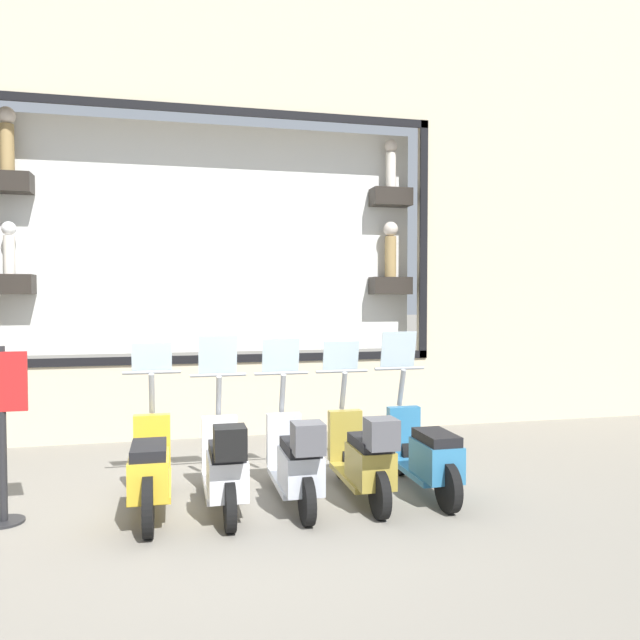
# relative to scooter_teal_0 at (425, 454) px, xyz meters

# --- Properties ---
(ground_plane) EXTENTS (120.00, 120.00, 0.00)m
(ground_plane) POSITION_rel_scooter_teal_0_xyz_m (-0.20, 1.97, -0.43)
(ground_plane) COLOR gray
(building_facade) EXTENTS (1.21, 36.00, 8.73)m
(building_facade) POSITION_rel_scooter_teal_0_xyz_m (3.40, 1.97, 4.04)
(building_facade) COLOR beige
(building_facade) RESTS_ON ground_plane
(scooter_teal_0) EXTENTS (1.80, 0.61, 1.68)m
(scooter_teal_0) POSITION_rel_scooter_teal_0_xyz_m (0.00, 0.00, 0.00)
(scooter_teal_0) COLOR black
(scooter_teal_0) RESTS_ON ground_plane
(scooter_olive_1) EXTENTS (1.79, 0.60, 1.58)m
(scooter_olive_1) POSITION_rel_scooter_teal_0_xyz_m (-0.07, 0.70, 0.03)
(scooter_olive_1) COLOR black
(scooter_olive_1) RESTS_ON ground_plane
(scooter_silver_2) EXTENTS (1.79, 0.60, 1.62)m
(scooter_silver_2) POSITION_rel_scooter_teal_0_xyz_m (-0.07, 1.40, 0.03)
(scooter_silver_2) COLOR black
(scooter_silver_2) RESTS_ON ground_plane
(scooter_white_3) EXTENTS (1.79, 0.61, 1.67)m
(scooter_white_3) POSITION_rel_scooter_teal_0_xyz_m (-0.07, 2.10, 0.03)
(scooter_white_3) COLOR black
(scooter_white_3) RESTS_ON ground_plane
(scooter_yellow_4) EXTENTS (1.81, 0.60, 1.60)m
(scooter_yellow_4) POSITION_rel_scooter_teal_0_xyz_m (0.00, 2.80, 0.02)
(scooter_yellow_4) COLOR black
(scooter_yellow_4) RESTS_ON ground_plane
(shop_sign_post) EXTENTS (0.36, 0.45, 1.64)m
(shop_sign_post) POSITION_rel_scooter_teal_0_xyz_m (0.11, 4.11, 0.45)
(shop_sign_post) COLOR #232326
(shop_sign_post) RESTS_ON ground_plane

